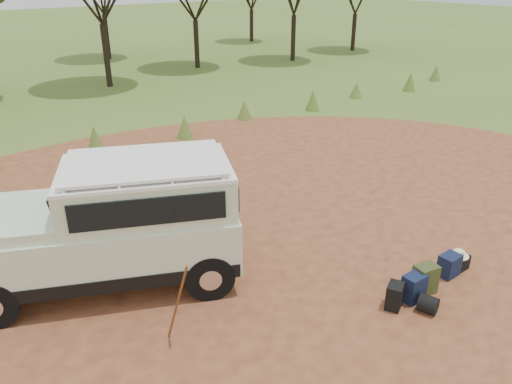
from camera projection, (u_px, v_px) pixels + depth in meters
ground at (264, 280)px, 9.48m from camera, size 140.00×140.00×0.00m
dirt_clearing at (264, 280)px, 9.48m from camera, size 23.00×23.00×0.01m
grass_fringe at (100, 141)px, 15.71m from camera, size 36.60×1.60×0.90m
safari_vehicle at (112, 228)px, 8.97m from camera, size 5.22×3.72×2.39m
walking_staff at (177, 303)px, 7.62m from camera, size 0.23×0.50×1.51m
backpack_black at (394, 296)px, 8.64m from camera, size 0.42×0.38×0.47m
backpack_navy at (414, 288)px, 8.81m from camera, size 0.40×0.28×0.52m
backpack_olive at (425, 279)px, 9.01m from camera, size 0.45×0.36×0.57m
duffel_navy at (449, 265)px, 9.54m from camera, size 0.41×0.31×0.45m
hard_case at (457, 262)px, 9.76m from camera, size 0.43×0.31×0.31m
stuff_sack at (428, 304)px, 8.56m from camera, size 0.39×0.39×0.31m
safari_hat at (459, 254)px, 9.68m from camera, size 0.39×0.39×0.11m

